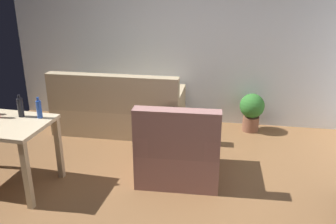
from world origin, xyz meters
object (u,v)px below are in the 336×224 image
at_px(bottle_dark, 20,107).
at_px(bottle_blue, 39,109).
at_px(armchair, 179,151).
at_px(couch, 119,111).
at_px(potted_plant, 252,110).

relative_size(bottle_dark, bottle_blue, 1.06).
height_order(bottle_dark, bottle_blue, bottle_dark).
distance_m(bottle_dark, bottle_blue, 0.22).
relative_size(armchair, bottle_blue, 4.04).
distance_m(couch, bottle_dark, 1.72).
height_order(potted_plant, bottle_blue, bottle_blue).
bearing_deg(couch, armchair, 131.96).
height_order(potted_plant, armchair, armchair).
relative_size(armchair, bottle_dark, 3.82).
bearing_deg(potted_plant, bottle_dark, -144.27).
bearing_deg(couch, bottle_dark, 68.02).
height_order(couch, bottle_blue, bottle_blue).
xyz_separation_m(bottle_dark, bottle_blue, (0.22, -0.00, -0.01)).
bearing_deg(potted_plant, couch, -170.77).
bearing_deg(bottle_dark, bottle_blue, -1.12).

